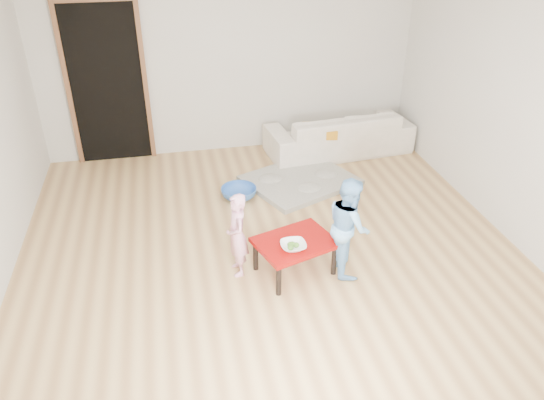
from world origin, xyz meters
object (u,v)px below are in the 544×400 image
object	(u,v)px
child_pink	(237,235)
bowl	(293,246)
child_blue	(349,226)
basin	(239,193)
sofa	(339,133)
red_table	(295,256)

from	to	relation	value
child_pink	bowl	bearing A→B (deg)	60.00
child_blue	basin	bearing A→B (deg)	29.25
sofa	child_blue	bearing A→B (deg)	67.76
sofa	red_table	size ratio (longest dim) A/B	2.80
red_table	basin	bearing A→B (deg)	101.33
basin	bowl	bearing A→B (deg)	-81.06
red_table	bowl	size ratio (longest dim) A/B	3.03
sofa	bowl	size ratio (longest dim) A/B	8.47
sofa	basin	size ratio (longest dim) A/B	4.67
sofa	child_blue	world-z (taller)	child_blue
bowl	child_blue	xyz separation A→B (m)	(0.54, 0.07, 0.10)
red_table	bowl	distance (m)	0.24
child_blue	red_table	bearing A→B (deg)	86.26
child_pink	child_blue	bearing A→B (deg)	76.43
child_blue	basin	world-z (taller)	child_blue
sofa	child_pink	xyz separation A→B (m)	(-1.79, -2.43, 0.13)
basin	sofa	bearing A→B (deg)	33.02
red_table	child_pink	world-z (taller)	child_pink
child_blue	bowl	bearing A→B (deg)	99.14
bowl	child_pink	world-z (taller)	child_pink
bowl	basin	distance (m)	1.69
sofa	child_pink	size ratio (longest dim) A/B	2.37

